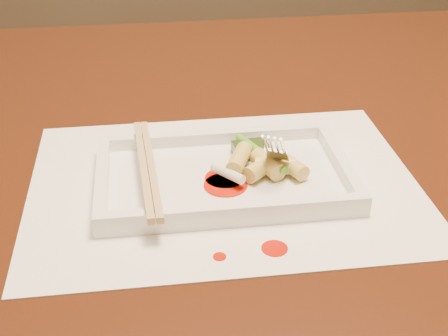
{
  "coord_description": "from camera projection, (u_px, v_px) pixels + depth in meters",
  "views": [
    {
      "loc": [
        -0.06,
        -0.65,
        1.1
      ],
      "look_at": [
        0.02,
        -0.1,
        0.77
      ],
      "focal_mm": 50.0,
      "sensor_mm": 36.0,
      "label": 1
    }
  ],
  "objects": [
    {
      "name": "plate_rim_right",
      "position": [
        341.0,
        162.0,
        0.66
      ],
      "size": [
        0.01,
        0.14,
        0.01
      ],
      "primitive_type": "cube",
      "color": "white",
      "rests_on": "plate_base"
    },
    {
      "name": "plate_rim_near",
      "position": [
        235.0,
        211.0,
        0.58
      ],
      "size": [
        0.26,
        0.01,
        0.01
      ],
      "primitive_type": "cube",
      "color": "white",
      "rests_on": "plate_base"
    },
    {
      "name": "rice_cake_1",
      "position": [
        261.0,
        168.0,
        0.64
      ],
      "size": [
        0.04,
        0.04,
        0.02
      ],
      "primitive_type": "cylinder",
      "rotation": [
        1.57,
        0.0,
        2.3
      ],
      "color": "#E1D269",
      "rests_on": "plate_base"
    },
    {
      "name": "plate_rim_far",
      "position": [
        215.0,
        137.0,
        0.7
      ],
      "size": [
        0.26,
        0.01,
        0.01
      ],
      "primitive_type": "cube",
      "color": "white",
      "rests_on": "plate_base"
    },
    {
      "name": "chopstick_a",
      "position": [
        143.0,
        167.0,
        0.63
      ],
      "size": [
        0.02,
        0.19,
        0.01
      ],
      "primitive_type": "cube",
      "rotation": [
        0.0,
        0.0,
        0.05
      ],
      "color": "tan",
      "rests_on": "plate_rim_near"
    },
    {
      "name": "sauce_blob_0",
      "position": [
        225.0,
        178.0,
        0.64
      ],
      "size": [
        0.04,
        0.04,
        0.0
      ],
      "primitive_type": "cylinder",
      "color": "#BF1605",
      "rests_on": "plate_base"
    },
    {
      "name": "chopstick_b",
      "position": [
        151.0,
        167.0,
        0.63
      ],
      "size": [
        0.02,
        0.19,
        0.01
      ],
      "primitive_type": "cube",
      "rotation": [
        0.0,
        0.0,
        0.05
      ],
      "color": "tan",
      "rests_on": "plate_rim_near"
    },
    {
      "name": "scallion_green",
      "position": [
        261.0,
        153.0,
        0.66
      ],
      "size": [
        0.04,
        0.08,
        0.01
      ],
      "primitive_type": "cylinder",
      "rotation": [
        1.57,
        0.0,
        0.42
      ],
      "color": "#419918",
      "rests_on": "plate_base"
    },
    {
      "name": "rice_cake_0",
      "position": [
        268.0,
        164.0,
        0.65
      ],
      "size": [
        0.03,
        0.05,
        0.02
      ],
      "primitive_type": "cylinder",
      "rotation": [
        1.57,
        0.0,
        0.38
      ],
      "color": "#E1D269",
      "rests_on": "plate_base"
    },
    {
      "name": "table",
      "position": [
        201.0,
        210.0,
        0.79
      ],
      "size": [
        1.4,
        0.9,
        0.75
      ],
      "color": "black",
      "rests_on": "ground"
    },
    {
      "name": "veg_piece",
      "position": [
        251.0,
        149.0,
        0.68
      ],
      "size": [
        0.04,
        0.03,
        0.01
      ],
      "primitive_type": "cube",
      "rotation": [
        0.0,
        0.0,
        0.11
      ],
      "color": "black",
      "rests_on": "plate_base"
    },
    {
      "name": "fork",
      "position": [
        290.0,
        100.0,
        0.63
      ],
      "size": [
        0.09,
        0.1,
        0.14
      ],
      "primitive_type": null,
      "color": "silver",
      "rests_on": "plate_base"
    },
    {
      "name": "plate_base",
      "position": [
        224.0,
        180.0,
        0.65
      ],
      "size": [
        0.26,
        0.16,
        0.01
      ],
      "primitive_type": "cube",
      "color": "white",
      "rests_on": "placemat"
    },
    {
      "name": "plate_rim_left",
      "position": [
        102.0,
        179.0,
        0.63
      ],
      "size": [
        0.01,
        0.14,
        0.01
      ],
      "primitive_type": "cube",
      "color": "white",
      "rests_on": "plate_base"
    },
    {
      "name": "rice_cake_2",
      "position": [
        239.0,
        159.0,
        0.64
      ],
      "size": [
        0.03,
        0.05,
        0.02
      ],
      "primitive_type": "cylinder",
      "rotation": [
        1.57,
        0.0,
        2.74
      ],
      "color": "#E1D269",
      "rests_on": "plate_base"
    },
    {
      "name": "sauce_splatter_b",
      "position": [
        220.0,
        257.0,
        0.54
      ],
      "size": [
        0.01,
        0.01,
        0.0
      ],
      "primitive_type": "cylinder",
      "color": "#BF1605",
      "rests_on": "placemat"
    },
    {
      "name": "rice_cake_3",
      "position": [
        275.0,
        166.0,
        0.64
      ],
      "size": [
        0.04,
        0.02,
        0.02
      ],
      "primitive_type": "cylinder",
      "rotation": [
        1.57,
        0.0,
        1.43
      ],
      "color": "#E1D269",
      "rests_on": "plate_base"
    },
    {
      "name": "scallion_white",
      "position": [
        228.0,
        173.0,
        0.63
      ],
      "size": [
        0.03,
        0.04,
        0.01
      ],
      "primitive_type": "cylinder",
      "rotation": [
        1.57,
        0.0,
        0.69
      ],
      "color": "#EAEACC",
      "rests_on": "plate_base"
    },
    {
      "name": "rice_cake_4",
      "position": [
        291.0,
        165.0,
        0.64
      ],
      "size": [
        0.03,
        0.05,
        0.02
      ],
      "primitive_type": "cylinder",
      "rotation": [
        1.57,
        0.0,
        0.42
      ],
      "color": "#E1D269",
      "rests_on": "plate_base"
    },
    {
      "name": "sauce_splatter_a",
      "position": [
        275.0,
        248.0,
        0.55
      ],
      "size": [
        0.02,
        0.02,
        0.0
      ],
      "primitive_type": "cylinder",
      "color": "#BF1605",
      "rests_on": "placemat"
    },
    {
      "name": "sauce_blob_1",
      "position": [
        226.0,
        185.0,
        0.63
      ],
      "size": [
        0.04,
        0.04,
        0.0
      ],
      "primitive_type": "cylinder",
      "color": "#BF1605",
      "rests_on": "plate_base"
    },
    {
      "name": "placemat",
      "position": [
        224.0,
        183.0,
        0.65
      ],
      "size": [
        0.4,
        0.3,
        0.0
      ],
      "primitive_type": "cube",
      "color": "white",
      "rests_on": "table"
    }
  ]
}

